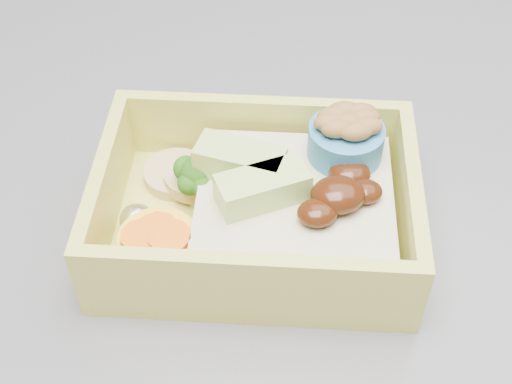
{
  "coord_description": "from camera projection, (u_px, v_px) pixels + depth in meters",
  "views": [
    {
      "loc": [
        0.04,
        -0.3,
        1.23
      ],
      "look_at": [
        0.06,
        -0.04,
        0.95
      ],
      "focal_mm": 50.0,
      "sensor_mm": 36.0,
      "label": 1
    }
  ],
  "objects": [
    {
      "name": "bento_box",
      "position": [
        267.0,
        203.0,
        0.39
      ],
      "size": [
        0.19,
        0.15,
        0.06
      ],
      "rotation": [
        0.0,
        0.0,
        -0.15
      ],
      "color": "#CFCB55",
      "rests_on": "island"
    }
  ]
}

